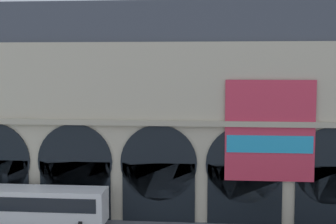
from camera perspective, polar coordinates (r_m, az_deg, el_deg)
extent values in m
cube|color=beige|center=(41.73, -0.70, -1.96)|extent=(42.71, 5.42, 14.51)
cube|color=#424751|center=(41.80, -0.67, 10.31)|extent=(42.71, 4.82, 3.33)
cube|color=black|center=(41.30, -10.77, -8.98)|extent=(5.89, 0.20, 4.83)
cylinder|color=black|center=(40.76, -10.83, -5.69)|extent=(6.20, 0.20, 6.20)
cube|color=black|center=(39.98, -1.11, -9.37)|extent=(5.89, 0.20, 4.83)
cylinder|color=black|center=(39.43, -1.11, -5.98)|extent=(6.20, 0.20, 6.20)
cube|color=black|center=(39.84, 8.93, -9.49)|extent=(5.89, 0.20, 4.83)
cylinder|color=black|center=(39.28, 8.98, -6.09)|extent=(6.20, 0.20, 6.20)
cube|color=black|center=(40.86, 18.74, -9.34)|extent=(5.89, 0.20, 4.83)
cylinder|color=black|center=(40.32, 18.85, -6.02)|extent=(6.20, 0.20, 6.20)
cube|color=#D8334C|center=(38.87, 11.81, -2.18)|extent=(6.96, 0.12, 7.96)
cube|color=#26A5D8|center=(38.94, 11.79, -3.71)|extent=(6.68, 0.04, 1.37)
cube|color=#B6AB91|center=(38.80, -1.14, -1.29)|extent=(42.71, 0.50, 0.44)
cube|color=white|center=(40.16, -15.13, -10.41)|extent=(11.00, 2.50, 2.60)
cube|color=black|center=(38.93, -15.81, -10.41)|extent=(10.12, 0.04, 1.10)
cylinder|color=black|center=(40.44, -9.28, -12.10)|extent=(0.28, 1.00, 1.00)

